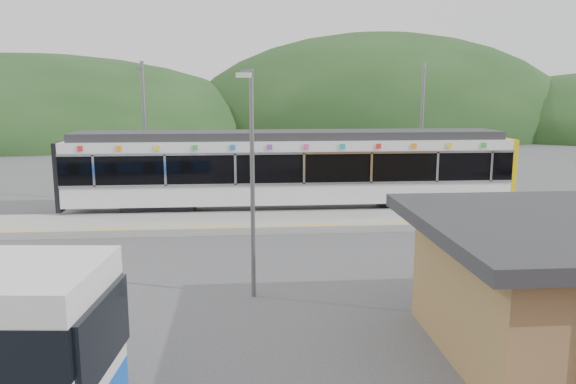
{
  "coord_description": "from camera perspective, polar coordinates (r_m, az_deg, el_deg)",
  "views": [
    {
      "loc": [
        -2.27,
        -19.69,
        5.59
      ],
      "look_at": [
        -0.54,
        1.0,
        1.83
      ],
      "focal_mm": 35.0,
      "sensor_mm": 36.0,
      "label": 1
    }
  ],
  "objects": [
    {
      "name": "ground",
      "position": [
        20.59,
        1.73,
        -5.48
      ],
      "size": [
        120.0,
        120.0,
        0.0
      ],
      "primitive_type": "plane",
      "color": "#4C4C4F",
      "rests_on": "ground"
    },
    {
      "name": "yellow_line",
      "position": [
        22.44,
        1.16,
        -3.35
      ],
      "size": [
        26.0,
        0.1,
        0.01
      ],
      "primitive_type": "cube",
      "color": "yellow",
      "rests_on": "platform"
    },
    {
      "name": "hills",
      "position": [
        26.96,
        13.62,
        -1.99
      ],
      "size": [
        146.0,
        149.0,
        26.0
      ],
      "color": "#1E3D19",
      "rests_on": "ground"
    },
    {
      "name": "train",
      "position": [
        26.02,
        0.22,
        2.49
      ],
      "size": [
        20.44,
        3.01,
        3.74
      ],
      "color": "black",
      "rests_on": "ground"
    },
    {
      "name": "catenary_mast_east",
      "position": [
        29.79,
        13.43,
        6.26
      ],
      "size": [
        0.18,
        1.8,
        7.0
      ],
      "color": "slate",
      "rests_on": "ground"
    },
    {
      "name": "lamp_post",
      "position": [
        14.76,
        -3.64,
        2.74
      ],
      "size": [
        0.38,
        1.11,
        6.14
      ],
      "rotation": [
        0.0,
        0.0,
        -0.22
      ],
      "color": "slate",
      "rests_on": "ground"
    },
    {
      "name": "catenary_mast_west",
      "position": [
        28.71,
        -14.34,
        6.08
      ],
      "size": [
        0.18,
        1.8,
        7.0
      ],
      "color": "slate",
      "rests_on": "ground"
    },
    {
      "name": "platform",
      "position": [
        23.73,
        0.83,
        -2.98
      ],
      "size": [
        26.0,
        3.2,
        0.3
      ],
      "primitive_type": "cube",
      "color": "#9E9E99",
      "rests_on": "ground"
    }
  ]
}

